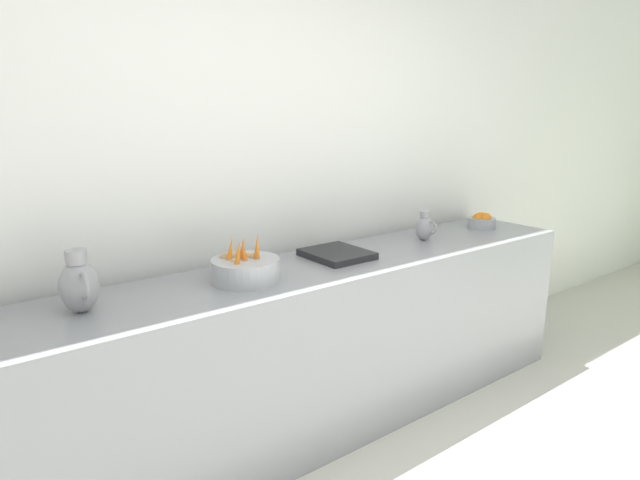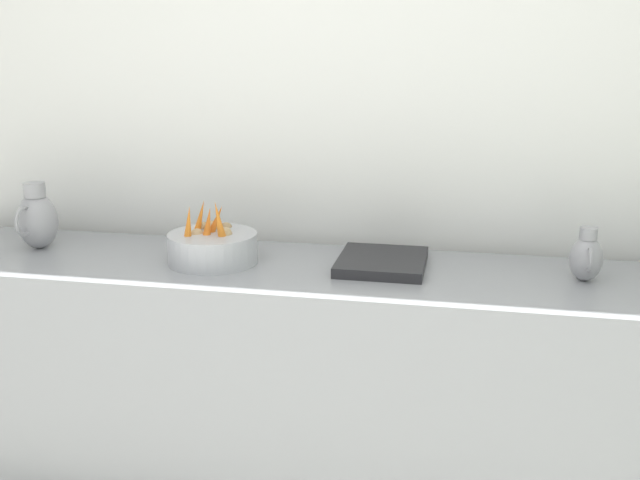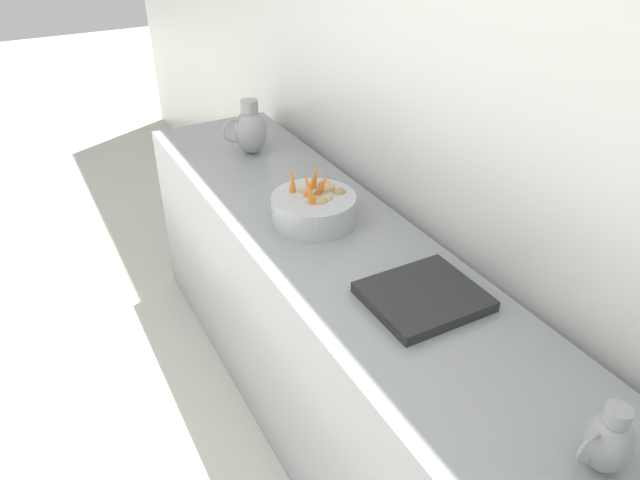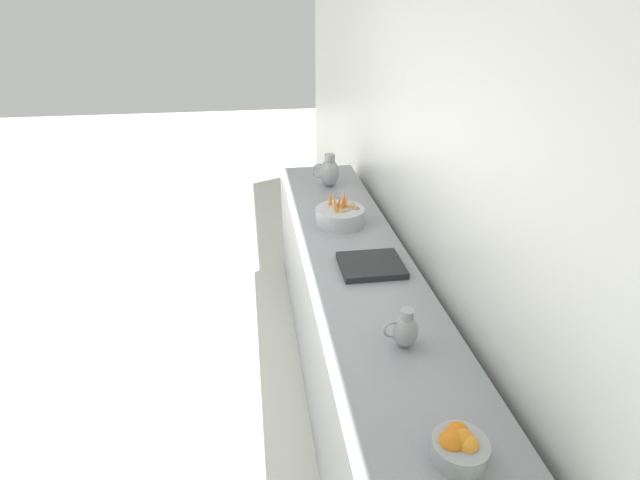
# 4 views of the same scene
# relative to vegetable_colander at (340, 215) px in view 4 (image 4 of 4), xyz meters

# --- Properties ---
(ground_plane) EXTENTS (16.78, 16.78, 0.00)m
(ground_plane) POSITION_rel_vegetable_colander_xyz_m (1.53, 0.37, -0.98)
(ground_plane) COLOR beige
(tile_wall_left) EXTENTS (0.10, 9.70, 3.00)m
(tile_wall_left) POSITION_rel_vegetable_colander_xyz_m (-0.42, 0.97, 0.52)
(tile_wall_left) COLOR white
(tile_wall_left) RESTS_ON ground_plane
(prep_counter) EXTENTS (0.62, 3.35, 0.92)m
(prep_counter) POSITION_rel_vegetable_colander_xyz_m (-0.01, 0.47, -0.52)
(prep_counter) COLOR gray
(prep_counter) RESTS_ON ground_plane
(vegetable_colander) EXTENTS (0.32, 0.32, 0.24)m
(vegetable_colander) POSITION_rel_vegetable_colander_xyz_m (0.00, 0.00, 0.00)
(vegetable_colander) COLOR #ADAFB5
(vegetable_colander) RESTS_ON prep_counter
(orange_bowl) EXTENTS (0.19, 0.19, 0.11)m
(orange_bowl) POSITION_rel_vegetable_colander_xyz_m (-0.05, 1.84, -0.01)
(orange_bowl) COLOR #9EA0A5
(orange_bowl) RESTS_ON prep_counter
(metal_pitcher_tall) EXTENTS (0.21, 0.15, 0.25)m
(metal_pitcher_tall) POSITION_rel_vegetable_colander_xyz_m (-0.04, -0.71, 0.05)
(metal_pitcher_tall) COLOR #939399
(metal_pitcher_tall) RESTS_ON prep_counter
(metal_pitcher_short) EXTENTS (0.15, 0.11, 0.18)m
(metal_pitcher_short) POSITION_rel_vegetable_colander_xyz_m (-0.04, 1.27, 0.02)
(metal_pitcher_short) COLOR #939399
(metal_pitcher_short) RESTS_ON prep_counter
(counter_sink_basin) EXTENTS (0.34, 0.30, 0.04)m
(counter_sink_basin) POSITION_rel_vegetable_colander_xyz_m (-0.06, 0.60, -0.04)
(counter_sink_basin) COLOR #232326
(counter_sink_basin) RESTS_ON prep_counter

